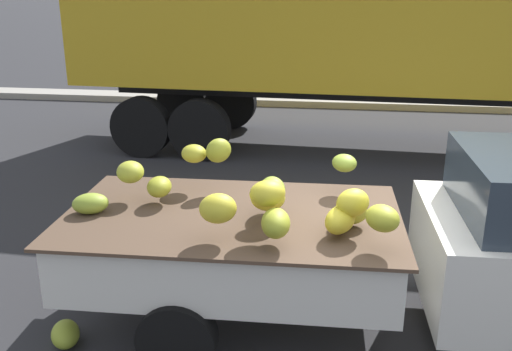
% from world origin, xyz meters
% --- Properties ---
extents(ground, '(220.00, 220.00, 0.00)m').
position_xyz_m(ground, '(0.00, 0.00, 0.00)').
color(ground, '#28282B').
extents(curb_strip, '(80.00, 0.80, 0.16)m').
position_xyz_m(curb_strip, '(0.00, 9.86, 0.08)').
color(curb_strip, gray).
rests_on(curb_strip, ground).
extents(pickup_truck, '(5.21, 1.89, 1.70)m').
position_xyz_m(pickup_truck, '(0.64, -0.14, 0.89)').
color(pickup_truck, silver).
rests_on(pickup_truck, ground).
extents(semi_trailer, '(12.10, 3.12, 3.95)m').
position_xyz_m(semi_trailer, '(0.68, 5.83, 2.54)').
color(semi_trailer, gold).
rests_on(semi_trailer, ground).
extents(fallen_banana_bunch_near_tailgate, '(0.36, 0.40, 0.22)m').
position_xyz_m(fallen_banana_bunch_near_tailgate, '(-2.76, -0.77, 0.11)').
color(fallen_banana_bunch_near_tailgate, '#96A730').
rests_on(fallen_banana_bunch_near_tailgate, ground).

